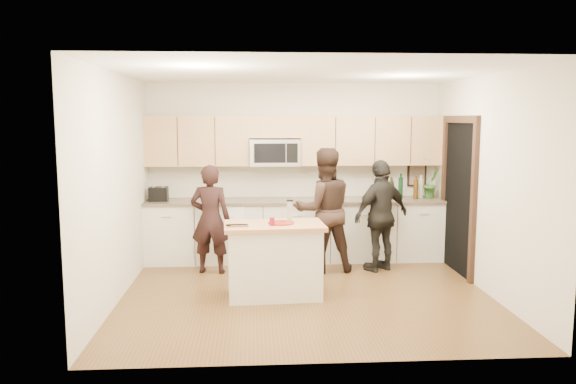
{
  "coord_description": "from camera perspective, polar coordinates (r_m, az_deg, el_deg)",
  "views": [
    {
      "loc": [
        -0.64,
        -6.71,
        2.16
      ],
      "look_at": [
        -0.2,
        0.35,
        1.23
      ],
      "focal_mm": 35.0,
      "sensor_mm": 36.0,
      "label": 1
    }
  ],
  "objects": [
    {
      "name": "upper_cabinetry",
      "position": [
        8.58,
        0.93,
        5.36
      ],
      "size": [
        4.5,
        0.33,
        0.75
      ],
      "color": "tan",
      "rests_on": "ground"
    },
    {
      "name": "framed_picture",
      "position": [
        9.12,
        12.95,
        1.75
      ],
      "size": [
        0.3,
        0.03,
        0.38
      ],
      "color": "black",
      "rests_on": "ground"
    },
    {
      "name": "doorway",
      "position": [
        8.2,
        16.95,
        0.12
      ],
      "size": [
        0.06,
        1.25,
        2.2
      ],
      "color": "black",
      "rests_on": "ground"
    },
    {
      "name": "drink_glass",
      "position": [
        6.65,
        -1.64,
        -3.04
      ],
      "size": [
        0.06,
        0.06,
        0.09
      ],
      "primitive_type": "cylinder",
      "color": "maroon",
      "rests_on": "island"
    },
    {
      "name": "box_grater",
      "position": [
        6.81,
        0.17,
        -1.88
      ],
      "size": [
        0.08,
        0.06,
        0.27
      ],
      "color": "silver",
      "rests_on": "red_plate"
    },
    {
      "name": "woman_right",
      "position": [
        8.06,
        9.45,
        -2.38
      ],
      "size": [
        1.0,
        0.79,
        1.59
      ],
      "primitive_type": "imported",
      "rotation": [
        0.0,
        0.0,
        3.65
      ],
      "color": "black",
      "rests_on": "ground"
    },
    {
      "name": "back_cabinetry",
      "position": [
        8.59,
        0.76,
        -3.85
      ],
      "size": [
        4.5,
        0.66,
        0.94
      ],
      "color": "beige",
      "rests_on": "ground"
    },
    {
      "name": "floor",
      "position": [
        7.08,
        1.8,
        -10.29
      ],
      "size": [
        4.5,
        4.5,
        0.0
      ],
      "primitive_type": "plane",
      "color": "brown",
      "rests_on": "ground"
    },
    {
      "name": "woman_center",
      "position": [
        7.92,
        3.67,
        -1.86
      ],
      "size": [
        0.94,
        0.78,
        1.76
      ],
      "primitive_type": "imported",
      "rotation": [
        0.0,
        0.0,
        3.28
      ],
      "color": "black",
      "rests_on": "ground"
    },
    {
      "name": "room_shell",
      "position": [
        6.76,
        1.86,
        3.83
      ],
      "size": [
        4.52,
        4.02,
        2.71
      ],
      "color": "beige",
      "rests_on": "ground"
    },
    {
      "name": "tongs",
      "position": [
        6.59,
        -5.22,
        -3.34
      ],
      "size": [
        0.25,
        0.04,
        0.02
      ],
      "primitive_type": "cube",
      "rotation": [
        0.0,
        0.0,
        0.06
      ],
      "color": "black",
      "rests_on": "cutting_board"
    },
    {
      "name": "microwave",
      "position": [
        8.53,
        -1.36,
        4.05
      ],
      "size": [
        0.76,
        0.41,
        0.4
      ],
      "color": "silver",
      "rests_on": "ground"
    },
    {
      "name": "woman_left",
      "position": [
        7.91,
        -7.89,
        -2.75
      ],
      "size": [
        0.6,
        0.44,
        1.53
      ],
      "primitive_type": "imported",
      "rotation": [
        0.0,
        0.0,
        3.01
      ],
      "color": "black",
      "rests_on": "ground"
    },
    {
      "name": "bottle_cluster",
      "position": [
        8.78,
        11.77,
        0.48
      ],
      "size": [
        0.53,
        0.24,
        0.4
      ],
      "color": "black",
      "rests_on": "back_cabinetry"
    },
    {
      "name": "orchid",
      "position": [
        8.92,
        14.33,
        0.84
      ],
      "size": [
        0.31,
        0.28,
        0.45
      ],
      "primitive_type": "imported",
      "rotation": [
        0.0,
        0.0,
        0.41
      ],
      "color": "#356B2B",
      "rests_on": "back_cabinetry"
    },
    {
      "name": "knife",
      "position": [
        6.59,
        -4.92,
        -3.4
      ],
      "size": [
        0.21,
        0.03,
        0.01
      ],
      "primitive_type": "cube",
      "rotation": [
        0.0,
        0.0,
        0.06
      ],
      "color": "silver",
      "rests_on": "cutting_board"
    },
    {
      "name": "red_plate",
      "position": [
        6.78,
        -0.72,
        -3.16
      ],
      "size": [
        0.31,
        0.31,
        0.02
      ],
      "primitive_type": "cylinder",
      "color": "maroon",
      "rests_on": "island"
    },
    {
      "name": "island",
      "position": [
        6.87,
        -1.42,
        -6.89
      ],
      "size": [
        1.24,
        0.77,
        0.9
      ],
      "rotation": [
        0.0,
        0.0,
        0.06
      ],
      "color": "beige",
      "rests_on": "ground"
    },
    {
      "name": "dish_towel",
      "position": [
        8.33,
        -5.66,
        -1.95
      ],
      "size": [
        0.34,
        0.6,
        0.48
      ],
      "color": "white",
      "rests_on": "ground"
    },
    {
      "name": "cutting_board",
      "position": [
        6.67,
        -5.16,
        -3.36
      ],
      "size": [
        0.27,
        0.18,
        0.02
      ],
      "primitive_type": "cube",
      "rotation": [
        0.0,
        0.0,
        0.06
      ],
      "color": "#B07849",
      "rests_on": "island"
    },
    {
      "name": "toaster",
      "position": [
        8.57,
        -13.01,
        -0.19
      ],
      "size": [
        0.27,
        0.21,
        0.21
      ],
      "color": "black",
      "rests_on": "back_cabinetry"
    }
  ]
}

